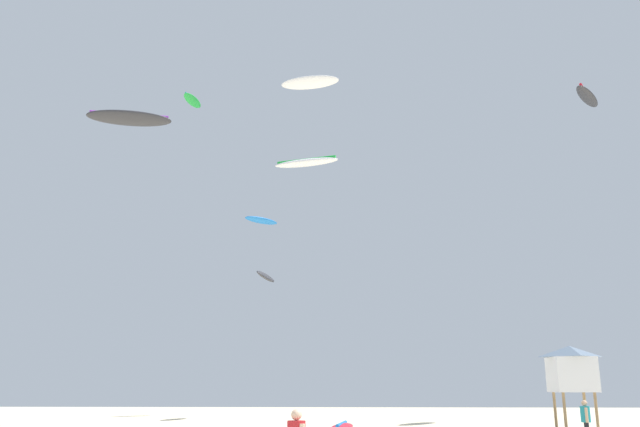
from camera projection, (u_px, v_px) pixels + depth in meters
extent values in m
sphere|color=beige|center=(296.00, 415.00, 13.86)|extent=(0.23, 0.23, 0.23)
cylinder|color=teal|center=(585.00, 414.00, 25.60)|extent=(0.37, 0.37, 0.61)
cylinder|color=tan|center=(587.00, 415.00, 25.39)|extent=(0.11, 0.11, 0.56)
cylinder|color=tan|center=(584.00, 415.00, 25.80)|extent=(0.11, 0.11, 0.56)
sphere|color=tan|center=(584.00, 403.00, 25.71)|extent=(0.22, 0.22, 0.22)
cylinder|color=blue|center=(342.00, 424.00, 32.07)|extent=(0.56, 3.49, 0.17)
cylinder|color=#8C704C|center=(586.00, 412.00, 32.47)|extent=(0.14, 0.14, 1.90)
cylinder|color=#8C704C|center=(597.00, 413.00, 31.02)|extent=(0.14, 0.14, 1.90)
cylinder|color=#8C704C|center=(555.00, 412.00, 32.53)|extent=(0.14, 0.14, 1.90)
cylinder|color=#8C704C|center=(565.00, 413.00, 31.08)|extent=(0.14, 0.14, 1.90)
cube|color=white|center=(572.00, 374.00, 32.24)|extent=(2.00, 2.00, 1.70)
pyramid|color=slate|center=(570.00, 351.00, 32.53)|extent=(2.30, 2.30, 0.55)
ellipsoid|color=#2D2D33|center=(587.00, 97.00, 46.28)|extent=(3.28, 4.23, 0.84)
cylinder|color=red|center=(587.00, 94.00, 46.33)|extent=(2.19, 3.39, 0.19)
ellipsoid|color=white|center=(306.00, 163.00, 36.14)|extent=(3.88, 2.08, 0.48)
cylinder|color=green|center=(306.00, 160.00, 36.18)|extent=(3.33, 1.12, 0.16)
ellipsoid|color=blue|center=(261.00, 220.00, 53.62)|extent=(2.98, 2.96, 0.52)
ellipsoid|color=#2D2D33|center=(129.00, 118.00, 33.79)|extent=(4.49, 2.25, 0.72)
cylinder|color=purple|center=(130.00, 115.00, 33.84)|extent=(3.90, 1.12, 0.19)
ellipsoid|color=#2D2D33|center=(266.00, 277.00, 47.03)|extent=(1.60, 3.54, 0.88)
ellipsoid|color=white|center=(310.00, 82.00, 30.76)|extent=(2.91, 1.33, 0.57)
ellipsoid|color=green|center=(192.00, 101.00, 43.90)|extent=(1.15, 2.42, 0.52)
cylinder|color=#19B29E|center=(193.00, 99.00, 43.93)|extent=(0.54, 2.11, 0.10)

